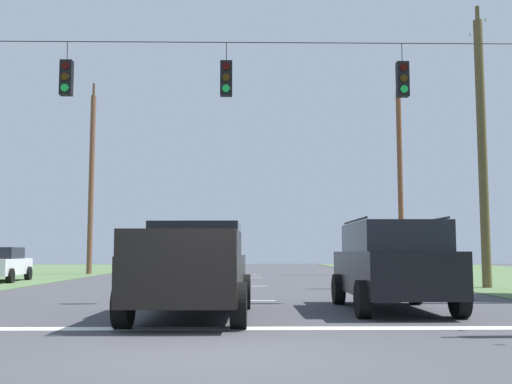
# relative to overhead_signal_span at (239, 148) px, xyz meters

# --- Properties ---
(ground_plane) EXTENTS (120.00, 120.00, 0.00)m
(ground_plane) POSITION_rel_overhead_signal_span_xyz_m (-0.28, -7.84, -4.06)
(ground_plane) COLOR #3D3D42
(stop_bar_stripe) EXTENTS (14.85, 0.45, 0.01)m
(stop_bar_stripe) POSITION_rel_overhead_signal_span_xyz_m (-0.28, -5.22, -4.06)
(stop_bar_stripe) COLOR white
(stop_bar_stripe) RESTS_ON ground
(lane_dash_0) EXTENTS (2.50, 0.15, 0.01)m
(lane_dash_0) POSITION_rel_overhead_signal_span_xyz_m (-0.28, 0.78, -4.06)
(lane_dash_0) COLOR white
(lane_dash_0) RESTS_ON ground
(lane_dash_1) EXTENTS (2.50, 0.15, 0.01)m
(lane_dash_1) POSITION_rel_overhead_signal_span_xyz_m (-0.28, 7.74, -4.06)
(lane_dash_1) COLOR white
(lane_dash_1) RESTS_ON ground
(lane_dash_2) EXTENTS (2.50, 0.15, 0.01)m
(lane_dash_2) POSITION_rel_overhead_signal_span_xyz_m (-0.28, 15.47, -4.06)
(lane_dash_2) COLOR white
(lane_dash_2) RESTS_ON ground
(lane_dash_3) EXTENTS (2.50, 0.15, 0.01)m
(lane_dash_3) POSITION_rel_overhead_signal_span_xyz_m (-0.28, 19.30, -4.06)
(lane_dash_3) COLOR white
(lane_dash_3) RESTS_ON ground
(overhead_signal_span) EXTENTS (17.62, 0.31, 7.43)m
(overhead_signal_span) POSITION_rel_overhead_signal_span_xyz_m (0.00, 0.00, 0.00)
(overhead_signal_span) COLOR brown
(overhead_signal_span) RESTS_ON ground
(pickup_truck) EXTENTS (2.38, 5.44, 1.95)m
(pickup_truck) POSITION_rel_overhead_signal_span_xyz_m (-0.90, -3.33, -3.10)
(pickup_truck) COLOR black
(pickup_truck) RESTS_ON ground
(suv_black) EXTENTS (2.21, 4.80, 2.05)m
(suv_black) POSITION_rel_overhead_signal_span_xyz_m (3.50, -2.05, -3.00)
(suv_black) COLOR black
(suv_black) RESTS_ON ground
(distant_car_oncoming) EXTENTS (2.15, 4.37, 1.52)m
(distant_car_oncoming) POSITION_rel_overhead_signal_span_xyz_m (8.53, 14.77, -3.28)
(distant_car_oncoming) COLOR silver
(distant_car_oncoming) RESTS_ON ground
(distant_car_far_parked) EXTENTS (2.10, 4.34, 1.52)m
(distant_car_far_parked) POSITION_rel_overhead_signal_span_xyz_m (-4.56, 16.71, -3.28)
(distant_car_far_parked) COLOR silver
(distant_car_far_parked) RESTS_ON ground
(utility_pole_mid_right) EXTENTS (0.34, 1.61, 10.62)m
(utility_pole_mid_right) POSITION_rel_overhead_signal_span_xyz_m (8.94, 6.22, 1.08)
(utility_pole_mid_right) COLOR brown
(utility_pole_mid_right) RESTS_ON ground
(utility_pole_far_right) EXTENTS (0.30, 1.87, 11.67)m
(utility_pole_far_right) POSITION_rel_overhead_signal_span_xyz_m (9.21, 19.32, 1.58)
(utility_pole_far_right) COLOR brown
(utility_pole_far_right) RESTS_ON ground
(utility_pole_far_left) EXTENTS (0.31, 1.92, 11.46)m
(utility_pole_far_left) POSITION_rel_overhead_signal_span_xyz_m (-9.06, 20.13, 1.45)
(utility_pole_far_left) COLOR brown
(utility_pole_far_left) RESTS_ON ground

